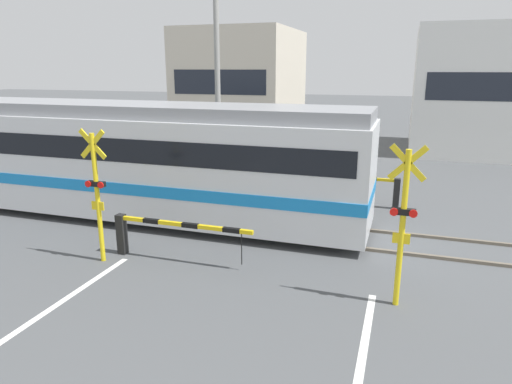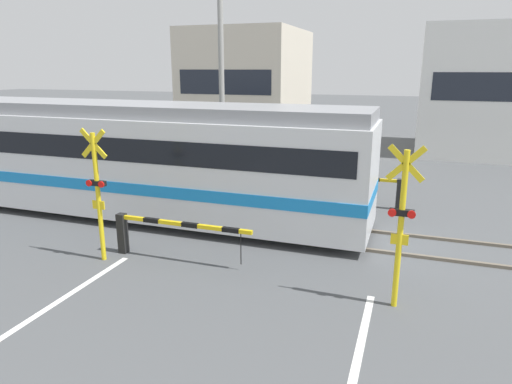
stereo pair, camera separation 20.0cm
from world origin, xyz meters
TOP-DOWN VIEW (x-y plane):
  - rail_track_near at (0.00, 10.69)m, footprint 50.00×0.10m
  - rail_track_far at (0.00, 12.13)m, footprint 50.00×0.10m
  - commuter_train at (-4.73, 11.41)m, footprint 14.65×2.82m
  - crossing_barrier_near at (-2.26, 8.62)m, footprint 3.51×0.20m
  - crossing_barrier_far at (2.26, 14.62)m, footprint 3.51×0.20m
  - crossing_signal_left at (-3.36, 8.09)m, footprint 0.68×0.15m
  - crossing_signal_right at (3.36, 8.09)m, footprint 0.68×0.15m
  - pedestrian at (-0.89, 17.26)m, footprint 0.38×0.23m
  - building_left_of_street at (-6.77, 27.39)m, footprint 6.52×7.57m
  - building_right_of_street at (6.80, 27.39)m, footprint 6.58×7.57m
  - utility_pole_streetside at (-4.11, 17.12)m, footprint 0.22×0.22m

SIDE VIEW (x-z plane):
  - rail_track_near at x=0.00m, z-range 0.00..0.08m
  - rail_track_far at x=0.00m, z-range 0.00..0.08m
  - crossing_barrier_near at x=-2.26m, z-range 0.22..1.23m
  - crossing_barrier_far at x=2.26m, z-range 0.22..1.23m
  - pedestrian at x=-0.89m, z-range 0.14..1.88m
  - crossing_signal_left at x=-3.36m, z-range 0.16..3.32m
  - crossing_signal_right at x=3.36m, z-range 0.16..3.32m
  - commuter_train at x=-4.73m, z-range 0.12..3.58m
  - building_right_of_street at x=6.80m, z-range 0.00..6.57m
  - building_left_of_street at x=-6.77m, z-range 0.00..6.73m
  - utility_pole_streetside at x=-4.11m, z-range 0.00..8.51m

